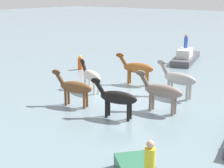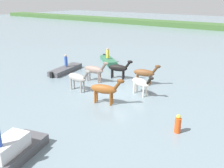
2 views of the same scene
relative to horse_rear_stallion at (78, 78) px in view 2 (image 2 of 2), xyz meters
name	(u,v)px [view 2 (image 2 of 2)]	position (x,y,z in m)	size (l,w,h in m)	color
ground_plane	(112,90)	(2.14, 1.80, -1.12)	(182.66, 182.66, 0.00)	gray
horse_rear_stallion	(78,78)	(0.00, 0.00, 0.00)	(2.64, 0.80, 2.04)	#9E9993
horse_lead	(105,89)	(3.38, -0.81, -0.01)	(2.60, 1.11, 2.02)	brown
horse_chestnut_trailing	(141,83)	(4.66, 2.24, -0.11)	(2.35, 1.13, 1.84)	silver
horse_mid_herd	(145,73)	(3.64, 4.70, -0.09)	(2.43, 0.98, 1.88)	brown
horse_dark_mare	(119,68)	(0.84, 4.70, -0.09)	(2.42, 0.99, 1.88)	black
horse_gray_outer	(95,70)	(-0.43, 2.68, -0.01)	(2.61, 0.74, 2.02)	gray
boat_dinghy_port	(1,162)	(4.05, -9.46, -0.80)	(2.90, 5.77, 1.37)	#4C4C51
boat_launch_far	(108,61)	(-3.71, 9.18, -0.96)	(3.78, 3.38, 0.72)	#2D6B4C
boat_motor_center	(66,70)	(-4.89, 3.33, -0.96)	(1.95, 4.66, 0.73)	#4C4C51
person_watcher_seated	(108,53)	(-3.65, 9.01, -0.01)	(0.32, 0.32, 1.19)	yellow
person_spotter_bow	(66,61)	(-5.03, 3.61, 0.01)	(0.32, 0.32, 1.19)	#2D51B2
buoy_channel_marker	(178,125)	(9.31, -1.69, -0.61)	(0.36, 0.36, 1.14)	#E54C19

